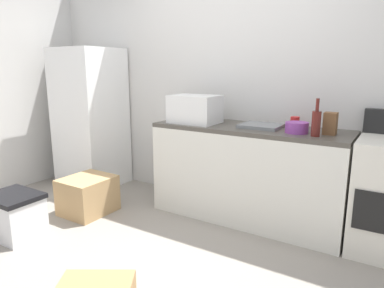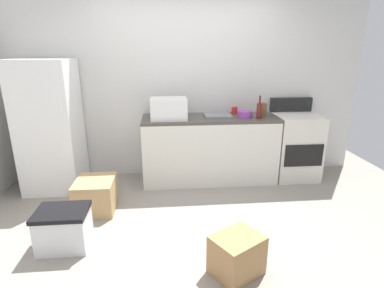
{
  "view_description": "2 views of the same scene",
  "coord_description": "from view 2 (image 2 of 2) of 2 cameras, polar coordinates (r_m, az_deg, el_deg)",
  "views": [
    {
      "loc": [
        1.5,
        -1.76,
        1.43
      ],
      "look_at": [
        0.06,
        0.57,
        0.83
      ],
      "focal_mm": 32.36,
      "sensor_mm": 36.0,
      "label": 1
    },
    {
      "loc": [
        -0.3,
        -2.72,
        1.77
      ],
      "look_at": [
        0.01,
        0.66,
        0.7
      ],
      "focal_mm": 28.26,
      "sensor_mm": 36.0,
      "label": 2
    }
  ],
  "objects": [
    {
      "name": "knife_block",
      "position": [
        4.18,
        13.04,
        6.34
      ],
      "size": [
        0.1,
        0.1,
        0.18
      ],
      "primitive_type": "cube",
      "color": "brown",
      "rests_on": "kitchen_counter"
    },
    {
      "name": "ground_plane",
      "position": [
        3.25,
        0.91,
        -15.39
      ],
      "size": [
        6.0,
        6.0,
        0.0
      ],
      "primitive_type": "plane",
      "color": "gray"
    },
    {
      "name": "sink_basin",
      "position": [
        4.08,
        4.86,
        5.39
      ],
      "size": [
        0.36,
        0.32,
        0.03
      ],
      "primitive_type": "cube",
      "color": "slate",
      "rests_on": "kitchen_counter"
    },
    {
      "name": "kitchen_counter",
      "position": [
        4.17,
        3.27,
        -0.92
      ],
      "size": [
        1.8,
        0.6,
        0.9
      ],
      "color": "silver",
      "rests_on": "ground_plane"
    },
    {
      "name": "cardboard_box_large",
      "position": [
        2.63,
        8.45,
        -20.03
      ],
      "size": [
        0.49,
        0.47,
        0.34
      ],
      "primitive_type": "cube",
      "rotation": [
        0.0,
        0.0,
        0.55
      ],
      "color": "#A37A4C",
      "rests_on": "ground_plane"
    },
    {
      "name": "cardboard_box_medium",
      "position": [
        3.65,
        -17.7,
        -9.12
      ],
      "size": [
        0.43,
        0.48,
        0.36
      ],
      "primitive_type": "cube",
      "rotation": [
        0.0,
        0.0,
        -0.01
      ],
      "color": "tan",
      "rests_on": "ground_plane"
    },
    {
      "name": "coffee_mug",
      "position": [
        4.26,
        8.03,
        6.28
      ],
      "size": [
        0.08,
        0.08,
        0.1
      ],
      "primitive_type": "cylinder",
      "color": "red",
      "rests_on": "kitchen_counter"
    },
    {
      "name": "microwave",
      "position": [
        3.91,
        -4.41,
        6.66
      ],
      "size": [
        0.46,
        0.34,
        0.27
      ],
      "primitive_type": "cube",
      "color": "white",
      "rests_on": "kitchen_counter"
    },
    {
      "name": "refrigerator",
      "position": [
        4.23,
        -25.18,
        3.01
      ],
      "size": [
        0.68,
        0.66,
        1.66
      ],
      "primitive_type": "cube",
      "color": "white",
      "rests_on": "ground_plane"
    },
    {
      "name": "storage_bin",
      "position": [
        3.11,
        -23.05,
        -14.43
      ],
      "size": [
        0.46,
        0.36,
        0.38
      ],
      "color": "silver",
      "rests_on": "ground_plane"
    },
    {
      "name": "wall_back",
      "position": [
        4.3,
        -1.26,
        11.26
      ],
      "size": [
        5.0,
        0.1,
        2.6
      ],
      "primitive_type": "cube",
      "color": "silver",
      "rests_on": "ground_plane"
    },
    {
      "name": "stove_oven",
      "position": [
        4.51,
        18.77,
        -0.22
      ],
      "size": [
        0.6,
        0.61,
        1.1
      ],
      "color": "silver",
      "rests_on": "ground_plane"
    },
    {
      "name": "wine_bottle",
      "position": [
        4.02,
        12.57,
        6.23
      ],
      "size": [
        0.07,
        0.07,
        0.3
      ],
      "color": "#591E19",
      "rests_on": "kitchen_counter"
    },
    {
      "name": "mixing_bowl",
      "position": [
        4.06,
        9.95,
        5.55
      ],
      "size": [
        0.19,
        0.19,
        0.09
      ],
      "primitive_type": "cylinder",
      "color": "purple",
      "rests_on": "kitchen_counter"
    }
  ]
}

